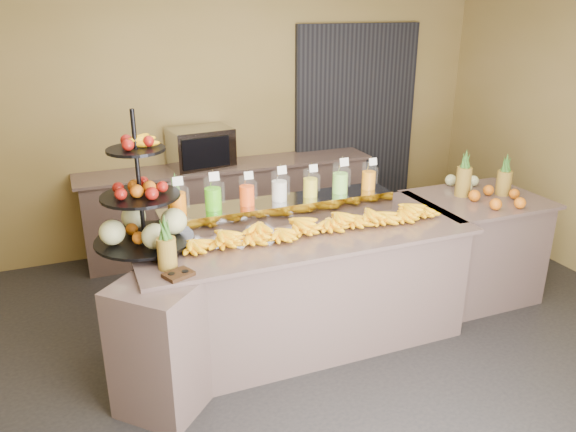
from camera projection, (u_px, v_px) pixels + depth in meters
ground at (317, 358)px, 4.23m from camera, size 6.00×6.00×0.00m
room_envelope at (301, 90)px, 4.31m from camera, size 6.04×5.02×2.82m
buffet_counter at (290, 290)px, 4.24m from camera, size 2.75×1.25×0.93m
right_counter at (472, 247)px, 5.00m from camera, size 1.08×0.88×0.93m
back_ledge at (230, 206)px, 6.01m from camera, size 3.10×0.55×0.93m
pitcher_tray at (279, 210)px, 4.34m from camera, size 1.85×0.30×0.15m
juice_pitcher_orange_a at (178, 200)px, 4.01m from camera, size 0.13×0.13×0.30m
juice_pitcher_green at (213, 196)px, 4.10m from camera, size 0.13×0.13×0.31m
juice_pitcher_orange_b at (247, 193)px, 4.19m from camera, size 0.12×0.12×0.28m
juice_pitcher_milk at (279, 188)px, 4.28m from camera, size 0.12×0.13×0.30m
juice_pitcher_lemon at (310, 185)px, 4.38m from camera, size 0.12×0.12×0.28m
juice_pitcher_lime at (340, 180)px, 4.46m from camera, size 0.13×0.13×0.31m
juice_pitcher_orange_c at (369, 178)px, 4.56m from camera, size 0.12×0.12×0.28m
banana_heap at (317, 222)px, 4.10m from camera, size 2.06×0.19×0.17m
fruit_stand at (149, 213)px, 3.80m from camera, size 0.82×0.82×0.95m
condiment_caddy at (178, 274)px, 3.44m from camera, size 0.21×0.18×0.03m
pineapple_left_a at (167, 249)px, 3.51m from camera, size 0.12×0.12×0.36m
pineapple_left_b at (177, 205)px, 4.22m from camera, size 0.13×0.13×0.41m
right_fruit_pile at (490, 190)px, 4.78m from camera, size 0.48×0.46×0.26m
oven_warmer at (201, 148)px, 5.67m from camera, size 0.65×0.49×0.40m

